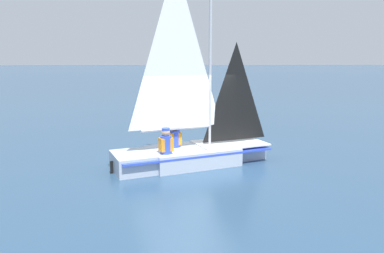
# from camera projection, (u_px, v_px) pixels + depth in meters

# --- Properties ---
(ground_plane) EXTENTS (260.00, 260.00, 0.00)m
(ground_plane) POSITION_uv_depth(u_px,v_px,m) (192.00, 164.00, 10.65)
(ground_plane) COLOR #2D4C6B
(sailboat_main) EXTENTS (4.60, 3.01, 5.55)m
(sailboat_main) POSITION_uv_depth(u_px,v_px,m) (191.00, 140.00, 10.51)
(sailboat_main) COLOR #B2BCCC
(sailboat_main) RESTS_ON ground_plane
(sailor_helm) EXTENTS (0.41, 0.39, 1.16)m
(sailor_helm) POSITION_uv_depth(u_px,v_px,m) (175.00, 142.00, 10.59)
(sailor_helm) COLOR black
(sailor_helm) RESTS_ON ground_plane
(sailor_crew) EXTENTS (0.41, 0.39, 1.16)m
(sailor_crew) POSITION_uv_depth(u_px,v_px,m) (166.00, 148.00, 9.88)
(sailor_crew) COLOR black
(sailor_crew) RESTS_ON ground_plane
(buoy_marker) EXTENTS (0.45, 0.45, 0.91)m
(buoy_marker) POSITION_uv_depth(u_px,v_px,m) (252.00, 110.00, 20.18)
(buoy_marker) COLOR green
(buoy_marker) RESTS_ON ground_plane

